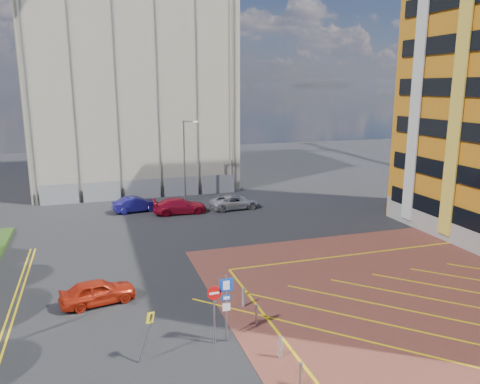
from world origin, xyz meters
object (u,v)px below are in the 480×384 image
warning_sign (147,331)px  car_silver_back (234,202)px  sign_cluster (222,302)px  car_blue_back (136,204)px  car_red_left (98,292)px  lamp_back (185,157)px  car_red_back (180,206)px

warning_sign → car_silver_back: 25.22m
sign_cluster → car_blue_back: sign_cluster is taller
car_red_left → car_blue_back: bearing=-22.8°
car_red_left → car_blue_back: 18.68m
lamp_back → warning_sign: size_ratio=3.56×
car_red_left → car_silver_back: size_ratio=0.84×
sign_cluster → car_silver_back: size_ratio=0.69×
warning_sign → car_red_back: 23.44m
lamp_back → sign_cluster: 27.38m
lamp_back → car_red_left: (-9.00, -21.28, -3.70)m
car_blue_back → car_red_back: 4.09m
warning_sign → car_blue_back: warning_sign is taller
warning_sign → lamp_back: bearing=75.5°
car_red_back → lamp_back: bearing=-17.2°
car_silver_back → car_red_left: bearing=138.1°
car_red_left → car_red_back: size_ratio=0.81×
warning_sign → car_blue_back: (1.90, 24.55, -0.74)m
car_blue_back → car_red_back: size_ratio=0.88×
warning_sign → car_red_back: (5.58, 22.75, -0.73)m
sign_cluster → car_red_back: (2.24, 22.24, -1.26)m
warning_sign → car_red_back: size_ratio=0.47×
lamp_back → car_silver_back: (3.65, -4.74, -3.72)m
lamp_back → car_silver_back: 7.04m
car_red_left → car_red_back: (7.46, 16.50, 0.03)m
lamp_back → warning_sign: lamp_back is taller
car_blue_back → car_silver_back: bearing=-109.3°
warning_sign → car_silver_back: (10.77, 22.80, -0.79)m
lamp_back → car_silver_back: lamp_back is taller
lamp_back → car_silver_back: bearing=-52.4°
car_red_back → car_silver_back: size_ratio=1.04×
sign_cluster → car_blue_back: (-1.44, 24.03, -1.26)m
car_silver_back → sign_cluster: bearing=157.1°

